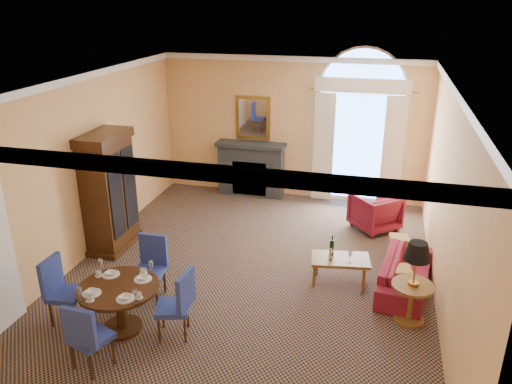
% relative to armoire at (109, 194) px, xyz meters
% --- Properties ---
extents(ground, '(7.50, 7.50, 0.00)m').
position_rel_armoire_xyz_m(ground, '(2.72, -0.36, -1.06)').
color(ground, '#121E3B').
rests_on(ground, ground).
extents(room_envelope, '(6.04, 7.52, 3.45)m').
position_rel_armoire_xyz_m(room_envelope, '(2.69, 0.31, 1.45)').
color(room_envelope, '#F8BF76').
rests_on(room_envelope, ground).
extents(armoire, '(0.63, 1.11, 2.19)m').
position_rel_armoire_xyz_m(armoire, '(0.00, 0.00, 0.00)').
color(armoire, black).
rests_on(armoire, ground).
extents(dining_table, '(1.11, 1.11, 0.90)m').
position_rel_armoire_xyz_m(dining_table, '(1.39, -2.27, -0.53)').
color(dining_table, black).
rests_on(dining_table, ground).
extents(dining_chair_north, '(0.47, 0.48, 1.00)m').
position_rel_armoire_xyz_m(dining_chair_north, '(1.42, -1.33, -0.49)').
color(dining_chair_north, navy).
rests_on(dining_chair_north, ground).
extents(dining_chair_south, '(0.57, 0.57, 1.00)m').
position_rel_armoire_xyz_m(dining_chair_south, '(1.42, -3.15, -0.49)').
color(dining_chair_south, navy).
rests_on(dining_chair_south, ground).
extents(dining_chair_east, '(0.55, 0.55, 1.00)m').
position_rel_armoire_xyz_m(dining_chair_east, '(2.25, -2.19, -0.49)').
color(dining_chair_east, navy).
rests_on(dining_chair_east, ground).
extents(dining_chair_west, '(0.48, 0.48, 1.00)m').
position_rel_armoire_xyz_m(dining_chair_west, '(0.46, -2.28, -0.49)').
color(dining_chair_west, navy).
rests_on(dining_chair_west, ground).
extents(sofa, '(0.95, 1.85, 0.52)m').
position_rel_armoire_xyz_m(sofa, '(5.27, -0.15, -0.80)').
color(sofa, maroon).
rests_on(sofa, ground).
extents(armchair, '(1.15, 1.15, 0.75)m').
position_rel_armoire_xyz_m(armchair, '(4.71, 1.97, -0.68)').
color(armchair, maroon).
rests_on(armchair, ground).
extents(coffee_table, '(1.00, 0.66, 0.82)m').
position_rel_armoire_xyz_m(coffee_table, '(4.23, -0.29, -0.62)').
color(coffee_table, brown).
rests_on(coffee_table, ground).
extents(side_table, '(0.60, 0.60, 1.24)m').
position_rel_armoire_xyz_m(side_table, '(5.32, -1.04, -0.26)').
color(side_table, brown).
rests_on(side_table, ground).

